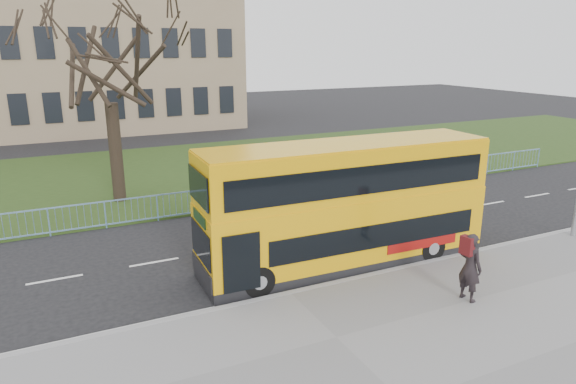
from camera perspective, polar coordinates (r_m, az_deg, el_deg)
The scene contains 8 objects.
ground at distance 16.15m, azimuth -2.22°, elevation -9.19°, with size 120.00×120.00×0.00m, color black.
kerb at distance 14.85m, azimuth 0.21°, elevation -11.25°, with size 80.00×0.20×0.14m, color gray.
grass_verge at distance 29.13m, azimuth -13.50°, elevation 2.03°, with size 80.00×15.40×0.08m, color #243B15.
guard_railing at distance 21.78m, azimuth -9.16°, elevation -1.06°, with size 40.00×0.12×1.10m, color #79AAD8, non-canonical shape.
bare_tree at distance 23.64m, azimuth -19.25°, elevation 11.36°, with size 7.31×7.31×10.45m, color black, non-canonical shape.
civic_building at distance 48.43m, azimuth -25.61°, elevation 14.70°, with size 30.00×15.00×14.00m, color #887256.
yellow_bus at distance 16.30m, azimuth 6.44°, elevation -1.08°, with size 9.44×2.49×3.93m.
pedestrian at distance 14.88m, azimuth 19.57°, elevation -7.87°, with size 0.70×0.46×1.93m, color black.
Camera 1 is at (-5.75, -13.43, 6.89)m, focal length 32.00 mm.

